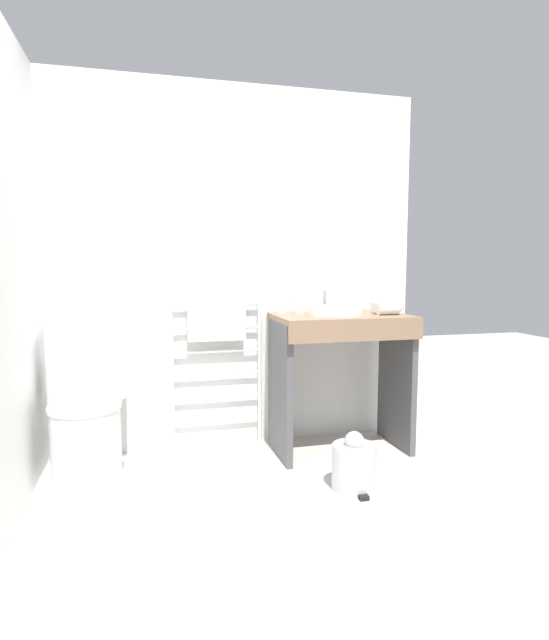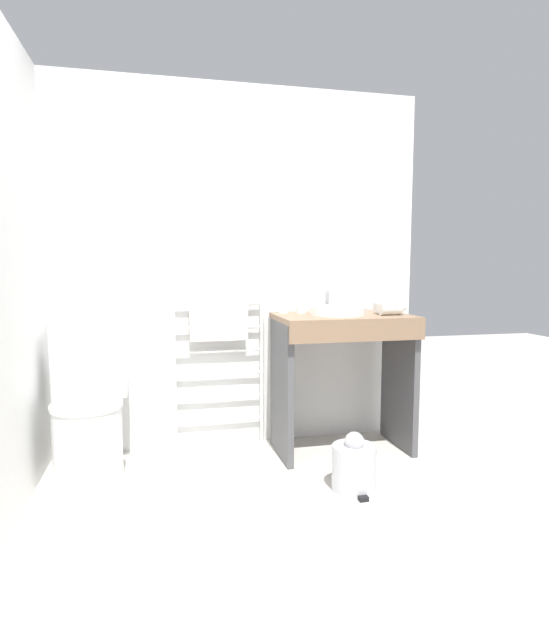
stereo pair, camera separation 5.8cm
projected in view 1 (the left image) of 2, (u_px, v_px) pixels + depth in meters
ground_plane at (298, 581)px, 1.92m from camera, size 12.00×12.00×0.00m
wall_back at (229, 269)px, 3.35m from camera, size 2.56×0.12×2.38m
toilet at (87, 424)px, 2.80m from camera, size 0.41×0.53×0.77m
towel_radiator at (217, 342)px, 3.27m from camera, size 0.61×0.06×1.00m
vanity_counter at (341, 362)px, 3.22m from camera, size 0.85×0.55×0.90m
sink_basin at (336, 310)px, 3.18m from camera, size 0.36×0.36×0.06m
faucet at (325, 297)px, 3.36m from camera, size 0.02×0.10×0.16m
cup_near_wall at (281, 306)px, 3.29m from camera, size 0.06×0.06×0.10m
cup_near_edge at (299, 306)px, 3.29m from camera, size 0.06×0.06×0.09m
hair_dryer at (388, 308)px, 3.20m from camera, size 0.18×0.18×0.08m
trash_bin at (354, 465)px, 2.69m from camera, size 0.24×0.27×0.32m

